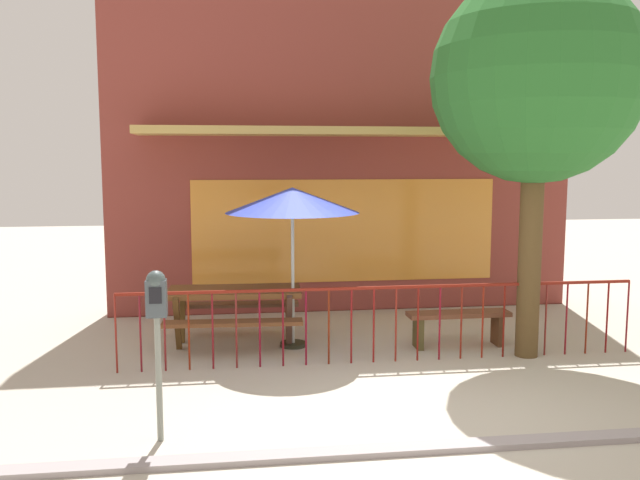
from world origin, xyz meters
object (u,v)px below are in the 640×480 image
at_px(street_tree, 537,80).
at_px(picnic_table_left, 234,301).
at_px(patio_umbrella, 292,201).
at_px(parking_meter_near, 157,310).
at_px(patio_bench, 458,321).

bearing_deg(street_tree, picnic_table_left, 164.56).
relative_size(patio_umbrella, parking_meter_near, 1.38).
height_order(patio_umbrella, street_tree, street_tree).
distance_m(picnic_table_left, patio_umbrella, 1.59).
xyz_separation_m(picnic_table_left, street_tree, (3.74, -1.03, 2.89)).
bearing_deg(parking_meter_near, picnic_table_left, 77.27).
bearing_deg(patio_umbrella, picnic_table_left, 166.77).
distance_m(picnic_table_left, patio_bench, 3.06).
bearing_deg(picnic_table_left, parking_meter_near, -102.73).
relative_size(picnic_table_left, parking_meter_near, 1.19).
height_order(picnic_table_left, street_tree, street_tree).
bearing_deg(parking_meter_near, street_tree, 24.71).
bearing_deg(picnic_table_left, patio_bench, -9.37).
xyz_separation_m(picnic_table_left, patio_umbrella, (0.78, -0.18, 1.37)).
bearing_deg(street_tree, parking_meter_near, -155.29).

